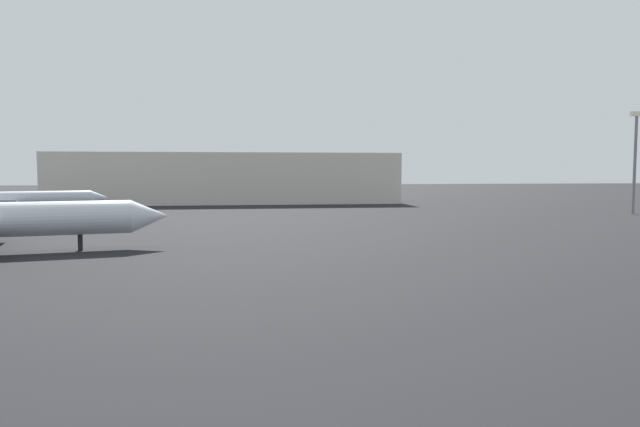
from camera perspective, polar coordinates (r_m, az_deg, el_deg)
The scene contains 3 objects.
airplane_distant at distance 101.01m, azimuth -28.21°, elevation 1.22°, with size 27.51×22.65×9.29m.
light_mast_right at distance 115.00m, azimuth 28.53°, elevation 4.98°, with size 2.40×0.50×17.77m.
terminal_building at distance 141.46m, azimuth -8.99°, elevation 3.46°, with size 78.35×26.20×11.56m, color beige.
Camera 1 is at (-3.40, -11.05, 7.67)m, focal length 32.61 mm.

